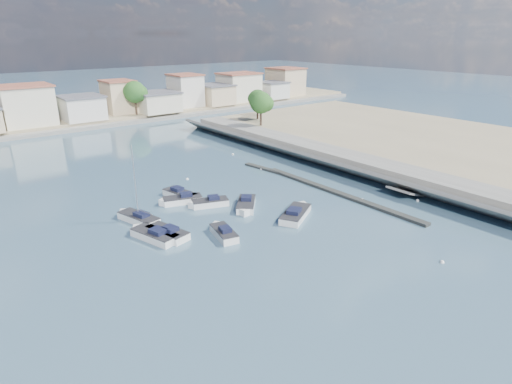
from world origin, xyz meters
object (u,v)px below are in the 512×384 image
at_px(motorboat_c, 180,200).
at_px(motorboat_d, 246,205).
at_px(motorboat_f, 208,203).
at_px(motorboat_b, 223,233).
at_px(motorboat_a, 153,235).
at_px(motorboat_g, 181,195).
at_px(sailboat, 137,218).
at_px(motorboat_h, 296,214).
at_px(motorboat_e, 166,233).

bearing_deg(motorboat_c, motorboat_d, -50.37).
bearing_deg(motorboat_f, motorboat_c, 126.11).
distance_m(motorboat_b, motorboat_d, 7.84).
relative_size(motorboat_a, motorboat_d, 1.22).
relative_size(motorboat_c, motorboat_g, 0.96).
bearing_deg(sailboat, motorboat_c, 15.42).
height_order(motorboat_b, motorboat_f, same).
bearing_deg(motorboat_d, sailboat, 158.54).
bearing_deg(motorboat_b, motorboat_c, 84.09).
distance_m(motorboat_d, motorboat_h, 6.33).
bearing_deg(sailboat, motorboat_e, -82.39).
bearing_deg(motorboat_f, motorboat_d, -47.60).
bearing_deg(motorboat_c, motorboat_a, -135.91).
distance_m(motorboat_a, motorboat_g, 11.57).
xyz_separation_m(motorboat_c, sailboat, (-6.47, -1.78, 0.04)).
bearing_deg(motorboat_e, motorboat_d, 3.68).
distance_m(motorboat_g, sailboat, 8.19).
height_order(motorboat_f, motorboat_h, same).
distance_m(motorboat_b, motorboat_g, 12.62).
bearing_deg(motorboat_a, motorboat_h, -18.81).
xyz_separation_m(motorboat_f, sailboat, (-8.63, 1.18, 0.04)).
relative_size(motorboat_b, motorboat_f, 0.97).
distance_m(motorboat_d, sailboat, 12.65).
bearing_deg(motorboat_e, motorboat_f, 27.74).
bearing_deg(motorboat_b, motorboat_f, 67.46).
relative_size(motorboat_f, motorboat_g, 0.89).
relative_size(motorboat_d, motorboat_f, 1.01).
distance_m(motorboat_c, motorboat_e, 9.16).
height_order(motorboat_d, motorboat_e, same).
bearing_deg(motorboat_g, motorboat_d, -61.66).
xyz_separation_m(motorboat_d, motorboat_h, (2.97, -5.58, 0.00)).
relative_size(motorboat_f, sailboat, 0.54).
bearing_deg(motorboat_d, motorboat_e, -176.32).
xyz_separation_m(motorboat_b, motorboat_h, (9.41, -1.11, 0.00)).
height_order(motorboat_b, motorboat_e, same).
bearing_deg(motorboat_g, motorboat_f, -75.75).
xyz_separation_m(motorboat_e, motorboat_g, (6.77, 8.68, 0.00)).
relative_size(motorboat_e, motorboat_g, 1.01).
bearing_deg(motorboat_h, motorboat_f, 124.13).
bearing_deg(motorboat_d, motorboat_a, -178.25).
bearing_deg(motorboat_a, motorboat_e, -15.02).
distance_m(motorboat_b, motorboat_h, 9.48).
relative_size(motorboat_b, motorboat_c, 0.90).
bearing_deg(motorboat_a, motorboat_f, 22.65).
xyz_separation_m(motorboat_d, sailboat, (-11.78, 4.63, 0.04)).
bearing_deg(sailboat, motorboat_f, -7.78).
bearing_deg(motorboat_a, motorboat_d, 1.75).
distance_m(motorboat_a, motorboat_h, 16.15).
relative_size(motorboat_c, sailboat, 0.59).
height_order(motorboat_a, motorboat_h, same).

